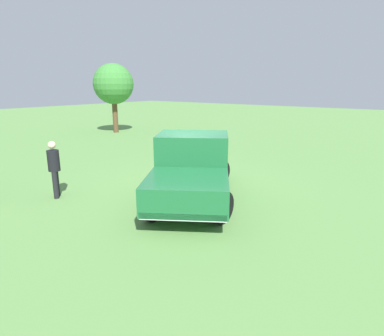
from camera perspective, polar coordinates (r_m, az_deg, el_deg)
name	(u,v)px	position (r m, az deg, el deg)	size (l,w,h in m)	color
ground_plane	(188,190)	(9.83, -0.62, -3.94)	(80.00, 80.00, 0.00)	#5B8C47
pickup_truck	(192,166)	(8.93, 0.06, 0.36)	(5.03, 4.15, 1.80)	black
person_bystander	(54,166)	(9.78, -23.06, 0.25)	(0.45, 0.45, 1.61)	black
tree_side	(113,84)	(22.19, -13.65, 14.10)	(2.58, 2.58, 4.44)	brown
traffic_cone	(225,149)	(14.73, 5.80, 3.32)	(0.32, 0.32, 0.55)	orange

